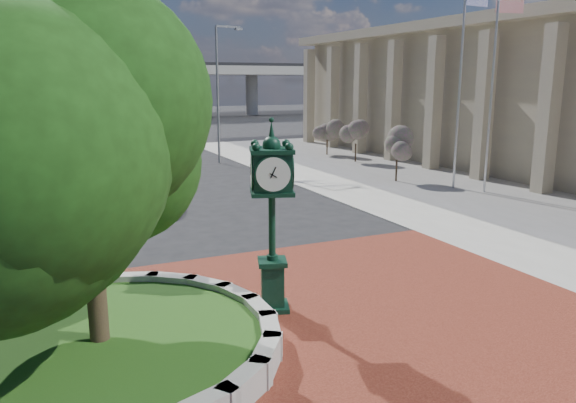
{
  "coord_description": "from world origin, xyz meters",
  "views": [
    {
      "loc": [
        -5.85,
        -10.32,
        5.15
      ],
      "look_at": [
        -0.43,
        1.5,
        2.33
      ],
      "focal_mm": 35.0,
      "sensor_mm": 36.0,
      "label": 1
    }
  ],
  "objects_px": {
    "street_lamp_far": "(62,69)",
    "flagpole_b": "(460,83)",
    "post_clock": "(272,209)",
    "parked_car": "(137,132)",
    "flagpole_a": "(492,89)",
    "street_lamp_near": "(220,84)"
  },
  "relations": [
    {
      "from": "flagpole_a",
      "to": "parked_car",
      "type": "bearing_deg",
      "value": 110.39
    },
    {
      "from": "parked_car",
      "to": "street_lamp_far",
      "type": "xyz_separation_m",
      "value": [
        -5.25,
        4.49,
        5.28
      ]
    },
    {
      "from": "flagpole_b",
      "to": "street_lamp_far",
      "type": "relative_size",
      "value": 0.94
    },
    {
      "from": "street_lamp_far",
      "to": "flagpole_b",
      "type": "bearing_deg",
      "value": -64.37
    },
    {
      "from": "street_lamp_near",
      "to": "street_lamp_far",
      "type": "distance_m",
      "value": 20.94
    },
    {
      "from": "parked_car",
      "to": "post_clock",
      "type": "bearing_deg",
      "value": -90.27
    },
    {
      "from": "post_clock",
      "to": "flagpole_a",
      "type": "distance_m",
      "value": 16.88
    },
    {
      "from": "parked_car",
      "to": "street_lamp_far",
      "type": "bearing_deg",
      "value": 144.57
    },
    {
      "from": "post_clock",
      "to": "flagpole_b",
      "type": "height_order",
      "value": "flagpole_b"
    },
    {
      "from": "post_clock",
      "to": "parked_car",
      "type": "relative_size",
      "value": 0.9
    },
    {
      "from": "flagpole_b",
      "to": "street_lamp_far",
      "type": "distance_m",
      "value": 35.78
    },
    {
      "from": "parked_car",
      "to": "flagpole_a",
      "type": "distance_m",
      "value": 31.36
    },
    {
      "from": "post_clock",
      "to": "street_lamp_near",
      "type": "xyz_separation_m",
      "value": [
        6.26,
        22.82,
        2.55
      ]
    },
    {
      "from": "flagpole_b",
      "to": "post_clock",
      "type": "bearing_deg",
      "value": -144.27
    },
    {
      "from": "street_lamp_near",
      "to": "flagpole_a",
      "type": "bearing_deg",
      "value": -60.41
    },
    {
      "from": "post_clock",
      "to": "flagpole_a",
      "type": "bearing_deg",
      "value": 30.56
    },
    {
      "from": "street_lamp_near",
      "to": "street_lamp_far",
      "type": "relative_size",
      "value": 0.81
    },
    {
      "from": "flagpole_a",
      "to": "flagpole_b",
      "type": "bearing_deg",
      "value": 113.78
    },
    {
      "from": "post_clock",
      "to": "street_lamp_near",
      "type": "bearing_deg",
      "value": 74.66
    },
    {
      "from": "street_lamp_near",
      "to": "street_lamp_far",
      "type": "height_order",
      "value": "street_lamp_far"
    },
    {
      "from": "post_clock",
      "to": "parked_car",
      "type": "xyz_separation_m",
      "value": [
        3.55,
        37.66,
        -1.55
      ]
    },
    {
      "from": "flagpole_b",
      "to": "street_lamp_near",
      "type": "bearing_deg",
      "value": 120.18
    }
  ]
}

